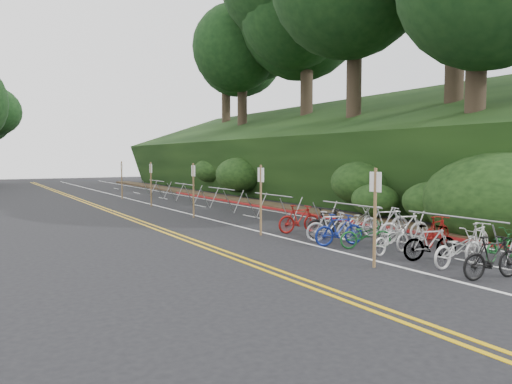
# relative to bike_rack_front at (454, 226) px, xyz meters

# --- Properties ---
(ground) EXTENTS (120.00, 120.00, 0.00)m
(ground) POSITION_rel_bike_rack_front_xyz_m (-3.33, 0.95, -0.85)
(ground) COLOR black
(ground) RESTS_ON ground
(road_markings) EXTENTS (7.47, 80.00, 0.01)m
(road_markings) POSITION_rel_bike_rack_front_xyz_m (-2.70, 11.05, -0.84)
(road_markings) COLOR gold
(road_markings) RESTS_ON ground
(red_curb) EXTENTS (0.25, 28.00, 0.10)m
(red_curb) POSITION_rel_bike_rack_front_xyz_m (2.37, 12.95, -0.80)
(red_curb) COLOR maroon
(red_curb) RESTS_ON ground
(embankment) EXTENTS (14.30, 48.14, 9.11)m
(embankment) POSITION_rel_bike_rack_front_xyz_m (9.63, 19.99, 1.72)
(embankment) COLOR black
(embankment) RESTS_ON ground
(tree_cluster) EXTENTS (32.95, 54.46, 19.29)m
(tree_cluster) POSITION_rel_bike_rack_front_xyz_m (6.43, 22.99, 11.17)
(tree_cluster) COLOR #2D2319
(tree_cluster) RESTS_ON ground
(bike_rack_front) EXTENTS (1.12, 3.27, 1.13)m
(bike_rack_front) POSITION_rel_bike_rack_front_xyz_m (0.00, 0.00, 0.00)
(bike_rack_front) COLOR gray
(bike_rack_front) RESTS_ON ground
(bike_racks_rest) EXTENTS (1.14, 23.00, 1.17)m
(bike_racks_rest) POSITION_rel_bike_rack_front_xyz_m (-0.33, 13.95, 0.01)
(bike_racks_rest) COLOR gray
(bike_racks_rest) RESTS_ON ground
(signpost_near) EXTENTS (0.08, 0.40, 2.51)m
(signpost_near) POSITION_rel_bike_rack_front_xyz_m (-2.93, 0.07, 0.59)
(signpost_near) COLOR brown
(signpost_near) RESTS_ON ground
(signposts_rest) EXTENTS (0.08, 18.40, 2.50)m
(signposts_rest) POSITION_rel_bike_rack_front_xyz_m (-2.73, 14.95, 0.58)
(signposts_rest) COLOR brown
(signposts_rest) RESTS_ON ground
(bike_front) EXTENTS (0.78, 1.74, 1.01)m
(bike_front) POSITION_rel_bike_rack_front_xyz_m (-1.67, 2.94, -0.34)
(bike_front) COLOR navy
(bike_front) RESTS_ON ground
(bike_valet) EXTENTS (3.35, 9.66, 1.07)m
(bike_valet) POSITION_rel_bike_rack_front_xyz_m (-0.29, 1.57, -0.36)
(bike_valet) COLOR black
(bike_valet) RESTS_ON ground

